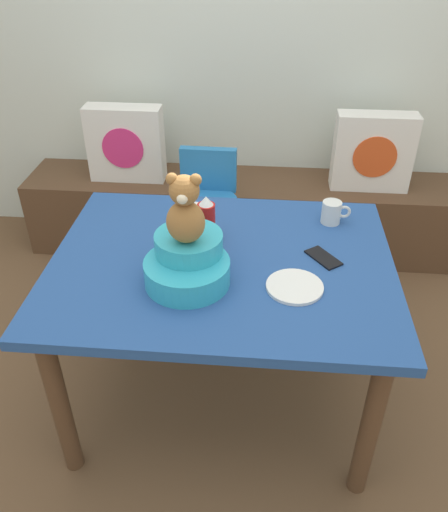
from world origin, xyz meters
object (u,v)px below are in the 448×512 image
Objects in this scene: coffee_mug at (332,212)px; dinner_plate_far at (192,214)px; pillow_floral_right at (373,152)px; highchair at (206,206)px; dinner_plate_near at (295,287)px; ketchup_bottle at (206,219)px; dining_table at (222,281)px; pillow_floral_left at (126,144)px; cell_phone at (323,258)px; infant_seat_teal at (188,262)px; teddy_bear at (185,211)px.

dinner_plate_far is at bearing 179.33° from coffee_mug.
highchair is (-0.91, -0.42, -0.16)m from pillow_floral_right.
highchair is at bearing 114.05° from dinner_plate_near.
coffee_mug is at bearing 18.15° from ketchup_bottle.
dining_table is at bearing 151.15° from dinner_plate_near.
pillow_floral_left is 1.59m from cell_phone.
infant_seat_teal is 1.32× the size of teddy_bear.
coffee_mug is 0.28m from cell_phone.
dinner_plate_near is (0.38, -0.02, -0.07)m from infant_seat_teal.
coffee_mug reaches higher than dinner_plate_far.
dinner_plate_far is (0.52, -0.90, 0.07)m from pillow_floral_left.
ketchup_bottle is 0.92× the size of dinner_plate_near.
cell_phone is at bearing 19.28° from teddy_bear.
highchair is at bearing -38.80° from pillow_floral_left.
cell_phone is at bearing 19.23° from infant_seat_teal.
teddy_bear is 0.46m from dinner_plate_near.
dinner_plate_far is (-0.05, 0.45, -0.27)m from teddy_bear.
cell_phone is (0.38, 0.04, 0.10)m from dining_table.
coffee_mug is 0.60× the size of dinner_plate_far.
pillow_floral_right reaches higher than dining_table.
coffee_mug is at bearing -39.92° from highchair.
pillow_floral_left and infant_seat_teal have the same top height.
highchair is 3.16× the size of teddy_bear.
ketchup_bottle reaches higher than infant_seat_teal.
dinner_plate_near is 0.63m from dinner_plate_far.
dinner_plate_far is (-0.16, 0.32, 0.10)m from dining_table.
pillow_floral_left is 0.34× the size of dining_table.
infant_seat_teal is 1.78× the size of ketchup_bottle.
dinner_plate_near is (-0.48, -1.37, 0.07)m from pillow_floral_right.
highchair is 6.58× the size of coffee_mug.
teddy_bear is 1.35× the size of ketchup_bottle.
pillow_floral_right is at bearing 70.74° from dinner_plate_near.
pillow_floral_left is 1.33× the size of infant_seat_teal.
dining_table is 10.68× the size of coffee_mug.
dinner_plate_near is at bearing -2.97° from teddy_bear.
teddy_bear reaches higher than cell_phone.
dinner_plate_far is at bearing -89.71° from highchair.
pillow_floral_left is at bearing 124.53° from dinner_plate_near.
infant_seat_teal reaches higher than coffee_mug.
pillow_floral_left is 1.00× the size of pillow_floral_right.
dining_table is at bearing -78.89° from highchair.
ketchup_bottle is 0.47m from cell_phone.
coffee_mug is (0.54, 0.44, -0.23)m from teddy_bear.
pillow_floral_right is 1.43m from dining_table.
dinner_plate_near is at bearing -47.95° from dinner_plate_far.
ketchup_bottle reaches higher than pillow_floral_left.
ketchup_bottle is 0.53m from coffee_mug.
teddy_bear is (0.05, -0.94, 0.50)m from highchair.
dinner_plate_near reaches higher than dining_table.
infant_seat_teal is 1.65× the size of dinner_plate_far.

